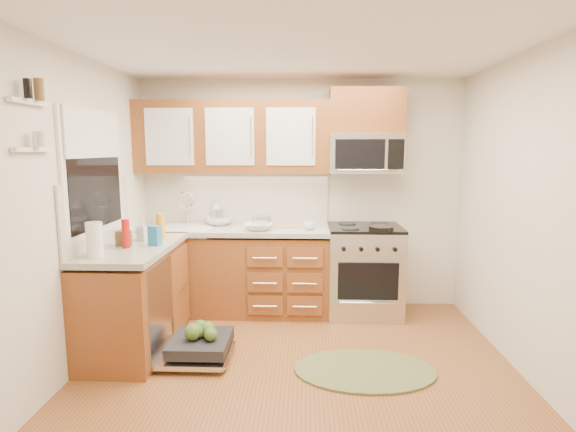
{
  "coord_description": "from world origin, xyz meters",
  "views": [
    {
      "loc": [
        0.05,
        -3.23,
        1.76
      ],
      "look_at": [
        -0.11,
        0.85,
        1.14
      ],
      "focal_mm": 28.0,
      "sensor_mm": 36.0,
      "label": 1
    }
  ],
  "objects_px": {
    "sink": "(183,239)",
    "cup": "(310,225)",
    "microwave": "(365,154)",
    "skillet": "(381,228)",
    "cutting_board": "(287,226)",
    "bowl_a": "(258,227)",
    "rug": "(365,370)",
    "dishwasher": "(196,348)",
    "paper_towel_roll": "(95,240)",
    "upper_cabinets": "(233,137)",
    "stock_pot": "(262,222)",
    "bowl_b": "(219,221)",
    "range": "(364,270)"
  },
  "relations": [
    {
      "from": "microwave",
      "to": "sink",
      "type": "relative_size",
      "value": 1.23
    },
    {
      "from": "stock_pot",
      "to": "bowl_a",
      "type": "xyz_separation_m",
      "value": [
        -0.02,
        -0.14,
        -0.03
      ]
    },
    {
      "from": "upper_cabinets",
      "to": "range",
      "type": "bearing_deg",
      "value": -5.89
    },
    {
      "from": "cutting_board",
      "to": "bowl_a",
      "type": "distance_m",
      "value": 0.34
    },
    {
      "from": "sink",
      "to": "bowl_b",
      "type": "height_order",
      "value": "bowl_b"
    },
    {
      "from": "rug",
      "to": "bowl_b",
      "type": "relative_size",
      "value": 3.88
    },
    {
      "from": "dishwasher",
      "to": "bowl_a",
      "type": "distance_m",
      "value": 1.39
    },
    {
      "from": "microwave",
      "to": "skillet",
      "type": "bearing_deg",
      "value": -71.46
    },
    {
      "from": "cutting_board",
      "to": "bowl_b",
      "type": "relative_size",
      "value": 0.9
    },
    {
      "from": "sink",
      "to": "bowl_a",
      "type": "relative_size",
      "value": 2.16
    },
    {
      "from": "microwave",
      "to": "bowl_b",
      "type": "bearing_deg",
      "value": 178.19
    },
    {
      "from": "paper_towel_roll",
      "to": "bowl_a",
      "type": "relative_size",
      "value": 0.95
    },
    {
      "from": "skillet",
      "to": "stock_pot",
      "type": "distance_m",
      "value": 1.24
    },
    {
      "from": "dishwasher",
      "to": "stock_pot",
      "type": "relative_size",
      "value": 3.34
    },
    {
      "from": "upper_cabinets",
      "to": "skillet",
      "type": "bearing_deg",
      "value": -14.48
    },
    {
      "from": "upper_cabinets",
      "to": "microwave",
      "type": "xyz_separation_m",
      "value": [
        1.41,
        -0.02,
        -0.18
      ]
    },
    {
      "from": "cutting_board",
      "to": "bowl_a",
      "type": "relative_size",
      "value": 0.92
    },
    {
      "from": "range",
      "to": "cutting_board",
      "type": "distance_m",
      "value": 0.95
    },
    {
      "from": "range",
      "to": "sink",
      "type": "xyz_separation_m",
      "value": [
        -1.93,
        -0.01,
        0.33
      ]
    },
    {
      "from": "upper_cabinets",
      "to": "cup",
      "type": "relative_size",
      "value": 17.61
    },
    {
      "from": "range",
      "to": "rug",
      "type": "xyz_separation_m",
      "value": [
        -0.15,
        -1.29,
        -0.46
      ]
    },
    {
      "from": "microwave",
      "to": "dishwasher",
      "type": "xyz_separation_m",
      "value": [
        -1.54,
        -1.25,
        -1.6
      ]
    },
    {
      "from": "upper_cabinets",
      "to": "skillet",
      "type": "distance_m",
      "value": 1.82
    },
    {
      "from": "upper_cabinets",
      "to": "bowl_a",
      "type": "bearing_deg",
      "value": -43.06
    },
    {
      "from": "stock_pot",
      "to": "sink",
      "type": "bearing_deg",
      "value": -179.02
    },
    {
      "from": "stock_pot",
      "to": "bowl_b",
      "type": "distance_m",
      "value": 0.52
    },
    {
      "from": "sink",
      "to": "rug",
      "type": "relative_size",
      "value": 0.55
    },
    {
      "from": "skillet",
      "to": "rug",
      "type": "bearing_deg",
      "value": -104.67
    },
    {
      "from": "microwave",
      "to": "bowl_a",
      "type": "height_order",
      "value": "microwave"
    },
    {
      "from": "microwave",
      "to": "dishwasher",
      "type": "height_order",
      "value": "microwave"
    },
    {
      "from": "sink",
      "to": "paper_towel_roll",
      "type": "bearing_deg",
      "value": -103.71
    },
    {
      "from": "upper_cabinets",
      "to": "microwave",
      "type": "height_order",
      "value": "upper_cabinets"
    },
    {
      "from": "upper_cabinets",
      "to": "sink",
      "type": "height_order",
      "value": "upper_cabinets"
    },
    {
      "from": "rug",
      "to": "paper_towel_roll",
      "type": "height_order",
      "value": "paper_towel_roll"
    },
    {
      "from": "sink",
      "to": "cup",
      "type": "xyz_separation_m",
      "value": [
        1.35,
        -0.08,
        0.17
      ]
    },
    {
      "from": "range",
      "to": "sink",
      "type": "bearing_deg",
      "value": -179.7
    },
    {
      "from": "dishwasher",
      "to": "rug",
      "type": "relative_size",
      "value": 0.62
    },
    {
      "from": "dishwasher",
      "to": "cup",
      "type": "height_order",
      "value": "cup"
    },
    {
      "from": "upper_cabinets",
      "to": "cup",
      "type": "bearing_deg",
      "value": -16.07
    },
    {
      "from": "upper_cabinets",
      "to": "rug",
      "type": "distance_m",
      "value": 2.67
    },
    {
      "from": "bowl_b",
      "to": "range",
      "type": "bearing_deg",
      "value": -6.15
    },
    {
      "from": "cutting_board",
      "to": "paper_towel_roll",
      "type": "xyz_separation_m",
      "value": [
        -1.43,
        -1.39,
        0.13
      ]
    },
    {
      "from": "rug",
      "to": "bowl_b",
      "type": "height_order",
      "value": "bowl_b"
    },
    {
      "from": "microwave",
      "to": "rug",
      "type": "relative_size",
      "value": 0.67
    },
    {
      "from": "paper_towel_roll",
      "to": "skillet",
      "type": "bearing_deg",
      "value": 24.44
    },
    {
      "from": "skillet",
      "to": "bowl_b",
      "type": "relative_size",
      "value": 0.83
    },
    {
      "from": "paper_towel_roll",
      "to": "cup",
      "type": "relative_size",
      "value": 2.34
    },
    {
      "from": "bowl_a",
      "to": "bowl_b",
      "type": "bearing_deg",
      "value": 147.29
    },
    {
      "from": "dishwasher",
      "to": "skillet",
      "type": "bearing_deg",
      "value": 27.87
    },
    {
      "from": "microwave",
      "to": "cutting_board",
      "type": "height_order",
      "value": "microwave"
    }
  ]
}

